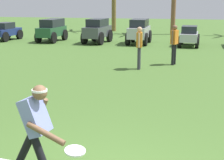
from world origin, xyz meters
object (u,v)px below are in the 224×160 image
at_px(parked_car_slot_b, 52,29).
at_px(parked_car_slot_c, 97,30).
at_px(parked_car_slot_a, 6,31).
at_px(frisbee_in_flight, 75,151).
at_px(teammate_deep, 139,44).
at_px(teammate_midfield, 174,41).
at_px(parked_car_slot_e, 189,36).
at_px(frisbee_thrower, 35,127).
at_px(parked_car_slot_d, 139,31).

distance_m(parked_car_slot_b, parked_car_slot_c, 2.87).
relative_size(parked_car_slot_a, parked_car_slot_b, 0.93).
bearing_deg(parked_car_slot_b, parked_car_slot_a, -178.76).
bearing_deg(frisbee_in_flight, parked_car_slot_a, 121.57).
height_order(teammate_deep, parked_car_slot_b, teammate_deep).
bearing_deg(teammate_deep, parked_car_slot_c, 115.80).
distance_m(frisbee_in_flight, parked_car_slot_a, 18.32).
distance_m(teammate_midfield, parked_car_slot_e, 5.70).
bearing_deg(frisbee_in_flight, frisbee_thrower, 155.23).
height_order(frisbee_in_flight, parked_car_slot_e, parked_car_slot_e).
height_order(frisbee_thrower, teammate_midfield, teammate_midfield).
bearing_deg(teammate_midfield, parked_car_slot_a, 150.38).
bearing_deg(frisbee_thrower, teammate_deep, 87.42).
distance_m(frisbee_in_flight, parked_car_slot_c, 15.96).
relative_size(frisbee_thrower, parked_car_slot_c, 0.58).
relative_size(teammate_midfield, parked_car_slot_c, 0.64).
bearing_deg(parked_car_slot_c, parked_car_slot_a, 179.17).
height_order(teammate_midfield, teammate_deep, same).
bearing_deg(parked_car_slot_e, parked_car_slot_a, 178.39).
height_order(teammate_midfield, parked_car_slot_d, teammate_midfield).
bearing_deg(frisbee_in_flight, parked_car_slot_e, 84.32).
xyz_separation_m(frisbee_in_flight, parked_car_slot_a, (-9.59, 15.61, -0.09)).
bearing_deg(teammate_deep, parked_car_slot_b, 131.11).
distance_m(frisbee_thrower, parked_car_slot_d, 15.36).
relative_size(parked_car_slot_a, parked_car_slot_d, 0.96).
xyz_separation_m(teammate_midfield, parked_car_slot_c, (-4.61, 5.88, -0.20)).
xyz_separation_m(parked_car_slot_c, parked_car_slot_d, (2.43, 0.13, 0.00)).
bearing_deg(parked_car_slot_e, teammate_midfield, -96.21).
height_order(teammate_deep, parked_car_slot_d, teammate_deep).
height_order(parked_car_slot_c, parked_car_slot_d, same).
relative_size(frisbee_thrower, teammate_deep, 0.91).
bearing_deg(parked_car_slot_b, frisbee_in_flight, -67.26).
bearing_deg(frisbee_thrower, parked_car_slot_d, 92.22).
distance_m(frisbee_in_flight, teammate_deep, 8.52).
bearing_deg(teammate_midfield, parked_car_slot_d, 109.95).
xyz_separation_m(parked_car_slot_a, parked_car_slot_e, (11.11, -0.31, 0.00)).
relative_size(teammate_deep, parked_car_slot_c, 0.64).
bearing_deg(parked_car_slot_c, teammate_deep, -64.20).
xyz_separation_m(frisbee_in_flight, teammate_midfield, (0.91, 9.64, 0.28)).
height_order(frisbee_in_flight, parked_car_slot_b, parked_car_slot_b).
xyz_separation_m(frisbee_in_flight, parked_car_slot_c, (-3.71, 15.53, 0.09)).
bearing_deg(parked_car_slot_d, parked_car_slot_a, -179.67).
relative_size(frisbee_in_flight, parked_car_slot_b, 0.16).
xyz_separation_m(parked_car_slot_a, parked_car_slot_c, (5.88, -0.09, 0.18)).
relative_size(teammate_midfield, parked_car_slot_a, 0.68).
distance_m(parked_car_slot_b, parked_car_slot_e, 8.10).
bearing_deg(parked_car_slot_d, frisbee_in_flight, -85.34).
height_order(teammate_deep, parked_car_slot_c, teammate_deep).
xyz_separation_m(teammate_deep, parked_car_slot_e, (1.84, 6.79, -0.38)).
bearing_deg(parked_car_slot_a, teammate_deep, -37.45).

